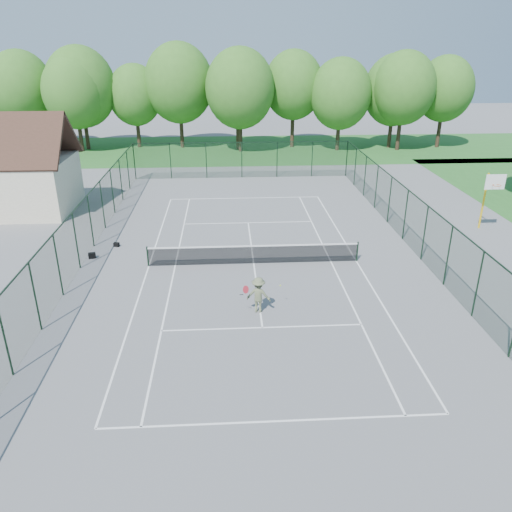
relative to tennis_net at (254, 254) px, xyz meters
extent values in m
plane|color=slate|center=(0.00, 0.00, -0.58)|extent=(140.00, 140.00, 0.00)
cube|color=#2E6F2B|center=(0.00, 30.00, -0.57)|extent=(80.00, 16.00, 0.01)
cube|color=white|center=(0.00, 11.88, -0.57)|extent=(10.97, 0.08, 0.01)
cube|color=white|center=(0.00, -11.88, -0.57)|extent=(10.97, 0.08, 0.01)
cube|color=white|center=(0.00, 6.40, -0.57)|extent=(8.23, 0.08, 0.01)
cube|color=white|center=(0.00, -6.40, -0.57)|extent=(8.23, 0.08, 0.01)
cube|color=white|center=(5.49, 0.00, -0.57)|extent=(0.08, 23.77, 0.01)
cube|color=white|center=(-5.49, 0.00, -0.57)|extent=(0.08, 23.77, 0.01)
cube|color=white|center=(4.12, 0.00, -0.57)|extent=(0.08, 23.77, 0.01)
cube|color=white|center=(-4.12, 0.00, -0.57)|extent=(0.08, 23.77, 0.01)
cube|color=white|center=(0.00, 0.00, -0.57)|extent=(0.08, 12.80, 0.01)
cylinder|color=black|center=(-5.50, 0.00, -0.03)|extent=(0.08, 0.08, 1.10)
cylinder|color=black|center=(5.50, 0.00, -0.03)|extent=(0.08, 0.08, 1.10)
cube|color=black|center=(0.00, 0.00, -0.08)|extent=(11.00, 0.02, 0.96)
cube|color=white|center=(0.00, 0.00, 0.42)|extent=(11.00, 0.05, 0.07)
cube|color=#14331B|center=(0.00, 18.00, 0.92)|extent=(18.00, 0.02, 3.00)
cube|color=#14331B|center=(9.00, 0.00, 0.92)|extent=(0.02, 36.00, 3.00)
cube|color=#14331B|center=(-9.00, 0.00, 0.92)|extent=(0.02, 36.00, 3.00)
cube|color=black|center=(0.00, 18.00, 2.42)|extent=(18.00, 0.05, 0.05)
cube|color=black|center=(9.00, 0.00, 2.42)|extent=(0.05, 36.00, 0.05)
cube|color=black|center=(-9.00, 0.00, 2.42)|extent=(0.05, 36.00, 0.05)
cube|color=beige|center=(-16.00, 10.00, 1.17)|extent=(8.00, 6.00, 3.50)
cube|color=#472C20|center=(-16.00, 11.50, 4.42)|extent=(8.60, 3.27, 3.27)
cylinder|color=#3B281D|center=(-16.50, 30.00, 1.52)|extent=(0.40, 0.40, 4.20)
ellipsoid|color=#438229|center=(-16.50, 30.00, 5.42)|extent=(6.40, 6.40, 7.40)
cylinder|color=#3B281D|center=(0.00, 30.00, 1.52)|extent=(0.40, 0.40, 4.20)
ellipsoid|color=#438229|center=(0.00, 30.00, 5.42)|extent=(6.40, 6.40, 7.40)
cylinder|color=#3B281D|center=(16.50, 30.00, 1.52)|extent=(0.40, 0.40, 4.20)
ellipsoid|color=#438229|center=(16.50, 30.00, 5.42)|extent=(6.40, 6.40, 7.40)
cylinder|color=yellow|center=(14.41, 4.57, 1.17)|extent=(0.12, 0.12, 3.50)
cube|color=yellow|center=(14.41, 4.12, 2.77)|extent=(0.08, 0.90, 0.08)
cube|color=white|center=(14.41, 3.67, 2.62)|extent=(1.20, 0.05, 0.90)
torus|color=#E04906|center=(14.41, 3.44, 2.47)|extent=(0.48, 0.48, 0.02)
cube|color=black|center=(-8.68, 1.23, -0.42)|extent=(0.42, 0.31, 0.30)
cube|color=black|center=(-7.69, 2.83, -0.46)|extent=(0.35, 0.28, 0.24)
imported|color=#646C4A|center=(-0.08, -5.05, 0.23)|extent=(1.16, 0.84, 1.61)
sphere|color=#B8E03B|center=(0.90, -4.65, 0.45)|extent=(0.07, 0.07, 0.07)
camera|label=1|loc=(-1.32, -23.93, 10.26)|focal=35.00mm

